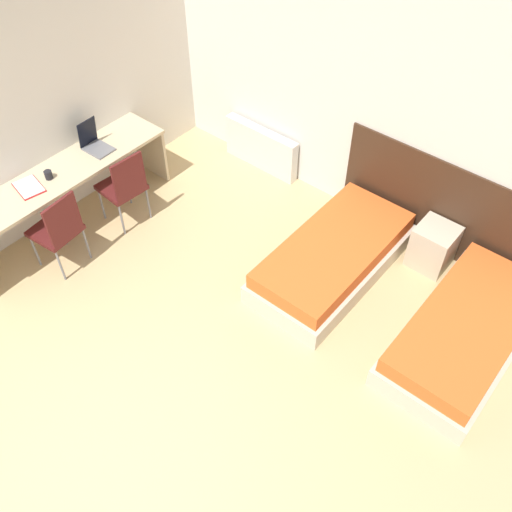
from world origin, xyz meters
TOP-DOWN VIEW (x-y plane):
  - ground_plane at (0.00, 0.00)m, footprint 20.00×20.00m
  - wall_back at (0.00, 3.85)m, footprint 5.98×0.05m
  - wall_left at (-2.52, 1.91)m, footprint 0.05×4.82m
  - headboard_panel at (1.13, 3.81)m, footprint 2.45×0.03m
  - bed_near_window at (0.41, 2.85)m, footprint 0.90×1.86m
  - bed_near_door at (1.86, 2.85)m, footprint 0.90×1.86m
  - nightstand at (1.13, 3.58)m, footprint 0.39×0.39m
  - radiator at (-1.27, 3.73)m, footprint 1.03×0.12m
  - desk at (-2.21, 1.59)m, footprint 0.57×2.43m
  - chair_near_laptop at (-1.76, 2.02)m, footprint 0.46×0.46m
  - chair_near_notebook at (-1.76, 1.16)m, footprint 0.47×0.47m
  - laptop at (-2.25, 2.09)m, footprint 0.32×0.25m
  - open_notebook at (-2.25, 1.23)m, footprint 0.37×0.29m
  - mug at (-2.21, 1.46)m, footprint 0.08×0.08m

SIDE VIEW (x-z plane):
  - ground_plane at x=0.00m, z-range 0.00..0.00m
  - bed_near_window at x=0.41m, z-range -0.01..0.39m
  - bed_near_door at x=1.86m, z-range -0.01..0.39m
  - nightstand at x=1.13m, z-range 0.00..0.49m
  - radiator at x=-1.27m, z-range 0.00..0.54m
  - chair_near_laptop at x=-1.76m, z-range 0.06..0.99m
  - chair_near_notebook at x=-1.76m, z-range 0.06..0.99m
  - headboard_panel at x=1.13m, z-range 0.00..1.10m
  - desk at x=-2.21m, z-range 0.22..0.96m
  - open_notebook at x=-2.25m, z-range 0.73..0.75m
  - mug at x=-2.21m, z-range 0.73..0.82m
  - laptop at x=-2.25m, z-range 0.64..0.96m
  - wall_back at x=0.00m, z-range 0.00..2.70m
  - wall_left at x=-2.52m, z-range 0.00..2.70m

